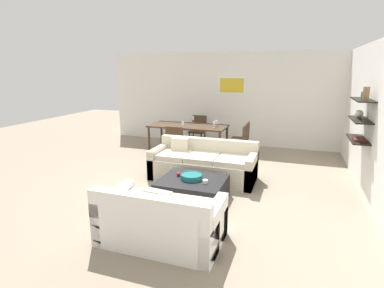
{
  "coord_description": "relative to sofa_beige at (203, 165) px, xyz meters",
  "views": [
    {
      "loc": [
        1.83,
        -5.45,
        2.22
      ],
      "look_at": [
        -0.14,
        0.2,
        0.75
      ],
      "focal_mm": 28.75,
      "sensor_mm": 36.0,
      "label": 1
    }
  ],
  "objects": [
    {
      "name": "ground_plane",
      "position": [
        -0.06,
        -0.34,
        -0.29
      ],
      "size": [
        18.0,
        18.0,
        0.0
      ],
      "primitive_type": "plane",
      "color": "gray"
    },
    {
      "name": "back_wall_unit",
      "position": [
        0.24,
        3.19,
        1.06
      ],
      "size": [
        8.4,
        0.09,
        2.7
      ],
      "color": "silver",
      "rests_on": "ground"
    },
    {
      "name": "right_wall_shelf_unit",
      "position": [
        2.97,
        0.26,
        1.06
      ],
      "size": [
        0.34,
        8.2,
        2.7
      ],
      "color": "silver",
      "rests_on": "ground"
    },
    {
      "name": "sofa_beige",
      "position": [
        0.0,
        0.0,
        0.0
      ],
      "size": [
        2.12,
        0.9,
        0.78
      ],
      "color": "beige",
      "rests_on": "ground"
    },
    {
      "name": "loveseat_white",
      "position": [
        0.19,
        -2.49,
        0.0
      ],
      "size": [
        1.56,
        0.9,
        0.78
      ],
      "color": "white",
      "rests_on": "ground"
    },
    {
      "name": "coffee_table",
      "position": [
        0.15,
        -1.1,
        -0.1
      ],
      "size": [
        1.1,
        0.95,
        0.38
      ],
      "color": "black",
      "rests_on": "ground"
    },
    {
      "name": "decorative_bowl",
      "position": [
        0.13,
        -1.09,
        0.14
      ],
      "size": [
        0.38,
        0.38,
        0.09
      ],
      "color": "#19666B",
      "rests_on": "coffee_table"
    },
    {
      "name": "candle_jar",
      "position": [
        0.41,
        -1.22,
        0.12
      ],
      "size": [
        0.09,
        0.09,
        0.06
      ],
      "primitive_type": "cylinder",
      "color": "silver",
      "rests_on": "coffee_table"
    },
    {
      "name": "apple_on_coffee_table",
      "position": [
        -0.14,
        -1.03,
        0.12
      ],
      "size": [
        0.07,
        0.07,
        0.07
      ],
      "primitive_type": "sphere",
      "color": "red",
      "rests_on": "coffee_table"
    },
    {
      "name": "dining_table",
      "position": [
        -0.99,
        1.82,
        0.39
      ],
      "size": [
        2.07,
        0.92,
        0.75
      ],
      "color": "#422D1E",
      "rests_on": "ground"
    },
    {
      "name": "dining_chair_right_far",
      "position": [
        0.45,
        2.03,
        0.21
      ],
      "size": [
        0.44,
        0.44,
        0.88
      ],
      "color": "#422D1E",
      "rests_on": "ground"
    },
    {
      "name": "dining_chair_foot",
      "position": [
        -0.99,
        0.96,
        0.21
      ],
      "size": [
        0.44,
        0.44,
        0.88
      ],
      "color": "#422D1E",
      "rests_on": "ground"
    },
    {
      "name": "dining_chair_right_near",
      "position": [
        0.45,
        1.62,
        0.21
      ],
      "size": [
        0.44,
        0.44,
        0.88
      ],
      "color": "#422D1E",
      "rests_on": "ground"
    },
    {
      "name": "dining_chair_head",
      "position": [
        -0.99,
        2.69,
        0.21
      ],
      "size": [
        0.44,
        0.44,
        0.88
      ],
      "color": "#422D1E",
      "rests_on": "ground"
    },
    {
      "name": "wine_glass_right_near",
      "position": [
        -0.25,
        1.71,
        0.57
      ],
      "size": [
        0.07,
        0.07,
        0.16
      ],
      "color": "silver",
      "rests_on": "dining_table"
    },
    {
      "name": "wine_glass_head",
      "position": [
        -0.99,
        2.22,
        0.59
      ],
      "size": [
        0.07,
        0.07,
        0.19
      ],
      "color": "silver",
      "rests_on": "dining_table"
    },
    {
      "name": "wine_glass_foot",
      "position": [
        -0.99,
        1.42,
        0.57
      ],
      "size": [
        0.07,
        0.07,
        0.16
      ],
      "color": "silver",
      "rests_on": "dining_table"
    },
    {
      "name": "wine_glass_right_far",
      "position": [
        -0.25,
        1.94,
        0.57
      ],
      "size": [
        0.08,
        0.08,
        0.16
      ],
      "color": "silver",
      "rests_on": "dining_table"
    }
  ]
}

